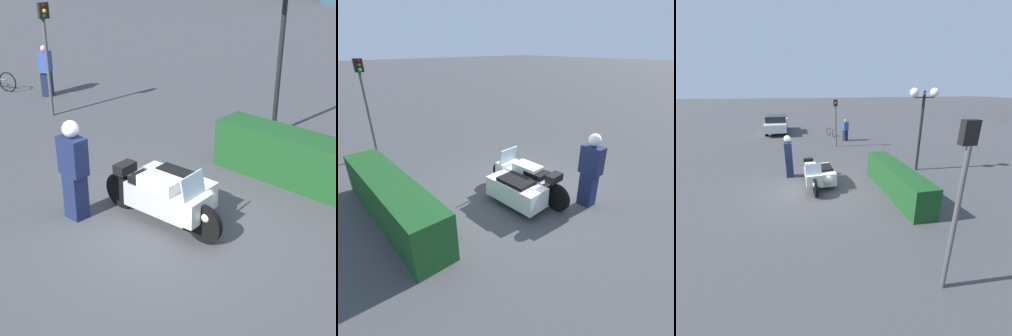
% 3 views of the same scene
% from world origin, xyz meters
% --- Properties ---
extents(ground_plane, '(160.00, 160.00, 0.00)m').
position_xyz_m(ground_plane, '(0.00, 0.00, 0.00)').
color(ground_plane, '#424244').
extents(police_motorcycle, '(2.58, 1.18, 1.17)m').
position_xyz_m(police_motorcycle, '(-0.18, 0.36, 0.47)').
color(police_motorcycle, black).
rests_on(police_motorcycle, ground).
extents(officer_rider, '(0.51, 0.31, 1.86)m').
position_xyz_m(officer_rider, '(-1.47, -0.79, 0.98)').
color(officer_rider, '#192347').
rests_on(officer_rider, ground).
extents(hedge_bush_curbside, '(4.21, 0.82, 1.04)m').
position_xyz_m(hedge_bush_curbside, '(1.10, 3.08, 0.52)').
color(hedge_bush_curbside, '#19471E').
rests_on(hedge_bush_curbside, ground).
extents(traffic_light_near, '(0.23, 0.27, 3.30)m').
position_xyz_m(traffic_light_near, '(5.24, 2.15, 2.18)').
color(traffic_light_near, '#4C4C4C').
rests_on(traffic_light_near, ground).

